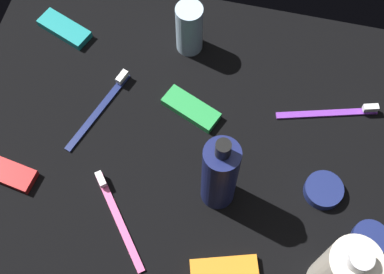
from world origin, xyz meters
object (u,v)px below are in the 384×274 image
toothbrush_pink (116,215)px  cream_tin_left (323,190)px  bodywash_bottle (342,273)px  lotion_bottle (220,175)px  toothbrush_navy (102,106)px  toothbrush_purple (333,112)px  snack_bar_orange (224,271)px  snack_bar_green (191,109)px  cream_tin_right (370,238)px  snack_bar_teal (64,29)px  snack_bar_red (5,172)px  deodorant_stick (189,28)px

toothbrush_pink → cream_tin_left: size_ratio=2.33×
cream_tin_left → bodywash_bottle: bearing=-79.1°
lotion_bottle → toothbrush_navy: lotion_bottle is taller
lotion_bottle → toothbrush_pink: (-15.13, -7.33, -8.03)cm
toothbrush_purple → snack_bar_orange: (-13.39, -31.46, 0.14)cm
snack_bar_green → toothbrush_navy: bearing=-147.0°
lotion_bottle → cream_tin_right: (25.05, -2.22, -7.79)cm
snack_bar_teal → cream_tin_right: cream_tin_right is taller
toothbrush_navy → snack_bar_teal: 18.62cm
toothbrush_pink → snack_bar_orange: (18.73, -4.93, 0.14)cm
snack_bar_red → cream_tin_right: 60.42cm
bodywash_bottle → cream_tin_left: bodywash_bottle is taller
toothbrush_pink → snack_bar_teal: 38.65cm
deodorant_stick → cream_tin_left: 36.88cm
toothbrush_navy → snack_bar_red: (-12.02, -15.75, 0.14)cm
bodywash_bottle → snack_bar_orange: 17.72cm
lotion_bottle → toothbrush_pink: 18.63cm
deodorant_stick → snack_bar_orange: size_ratio=1.03×
snack_bar_green → snack_bar_teal: same height
toothbrush_navy → toothbrush_purple: (40.31, 7.84, 0.00)cm
cream_tin_right → cream_tin_left: bearing=142.1°
toothbrush_navy → snack_bar_teal: size_ratio=1.67×
lotion_bottle → snack_bar_red: (-35.33, -4.40, -7.89)cm
snack_bar_orange → cream_tin_left: bearing=33.4°
bodywash_bottle → snack_bar_red: size_ratio=1.68×
lotion_bottle → cream_tin_right: bearing=-5.1°
snack_bar_teal → cream_tin_right: size_ratio=1.81×
toothbrush_purple → deodorant_stick: bearing=163.2°
toothbrush_purple → cream_tin_right: bearing=-69.4°
lotion_bottle → bodywash_bottle: lotion_bottle is taller
deodorant_stick → toothbrush_pink: size_ratio=0.73×
deodorant_stick → snack_bar_red: bearing=-127.1°
snack_bar_teal → deodorant_stick: bearing=26.2°
snack_bar_green → lotion_bottle: bearing=-38.9°
bodywash_bottle → snack_bar_teal: 65.99cm
snack_bar_red → deodorant_stick: bearing=62.0°
toothbrush_purple → lotion_bottle: bearing=-131.5°
deodorant_stick → snack_bar_red: (-24.25, -32.10, -4.63)cm
snack_bar_red → snack_bar_orange: (38.93, -7.86, 0.00)cm
snack_bar_red → bodywash_bottle: bearing=3.0°
bodywash_bottle → toothbrush_pink: (-34.82, 2.93, -7.29)cm
toothbrush_purple → snack_bar_green: toothbrush_purple is taller
snack_bar_teal → snack_bar_orange: size_ratio=1.00×
lotion_bottle → cream_tin_left: bearing=13.7°
toothbrush_purple → cream_tin_left: toothbrush_purple is taller
deodorant_stick → toothbrush_pink: 35.59cm
toothbrush_purple → snack_bar_green: 25.18cm
snack_bar_green → snack_bar_orange: (11.28, -26.45, 0.00)cm
toothbrush_pink → snack_bar_red: size_ratio=1.42×
deodorant_stick → toothbrush_pink: (-4.04, -35.03, -4.77)cm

